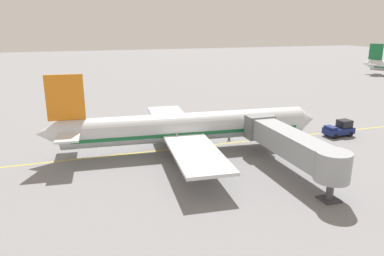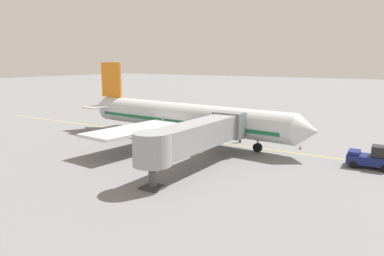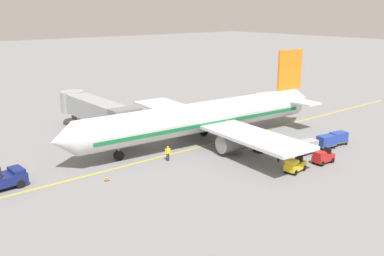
{
  "view_description": "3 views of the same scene",
  "coord_description": "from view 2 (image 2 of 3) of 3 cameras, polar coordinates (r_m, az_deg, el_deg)",
  "views": [
    {
      "loc": [
        44.71,
        -11.83,
        16.26
      ],
      "look_at": [
        2.15,
        2.02,
        3.38
      ],
      "focal_mm": 33.76,
      "sensor_mm": 36.0,
      "label": 1
    },
    {
      "loc": [
        42.55,
        29.74,
        10.87
      ],
      "look_at": [
        2.89,
        4.14,
        2.21
      ],
      "focal_mm": 34.36,
      "sensor_mm": 36.0,
      "label": 2
    },
    {
      "loc": [
        -37.47,
        34.9,
        15.95
      ],
      "look_at": [
        -0.53,
        4.71,
        2.75
      ],
      "focal_mm": 40.25,
      "sensor_mm": 36.0,
      "label": 3
    }
  ],
  "objects": [
    {
      "name": "jet_bridge",
      "position": [
        36.83,
        0.49,
        -1.21
      ],
      "size": [
        16.95,
        3.5,
        4.98
      ],
      "color": "#93999E",
      "rests_on": "ground"
    },
    {
      "name": "baggage_tug_trailing",
      "position": [
        62.84,
        5.11,
        1.05
      ],
      "size": [
        1.57,
        2.64,
        1.62
      ],
      "color": "gold",
      "rests_on": "ground"
    },
    {
      "name": "safety_cone_nose_left",
      "position": [
        47.95,
        16.46,
        -2.79
      ],
      "size": [
        0.36,
        0.36,
        0.59
      ],
      "color": "black",
      "rests_on": "ground"
    },
    {
      "name": "ground_crew_loader",
      "position": [
        49.77,
        7.47,
        -1.19
      ],
      "size": [
        0.28,
        0.73,
        1.69
      ],
      "color": "#232328",
      "rests_on": "ground"
    },
    {
      "name": "pushback_tractor",
      "position": [
        41.95,
        26.15,
        -4.16
      ],
      "size": [
        2.44,
        4.52,
        2.4
      ],
      "color": "navy",
      "rests_on": "ground"
    },
    {
      "name": "ground_crew_wing_walker",
      "position": [
        60.7,
        2.8,
        0.98
      ],
      "size": [
        0.7,
        0.38,
        1.69
      ],
      "color": "#232328",
      "rests_on": "ground"
    },
    {
      "name": "ground_plane",
      "position": [
        53.04,
        -2.07,
        -1.44
      ],
      "size": [
        400.0,
        400.0,
        0.0
      ],
      "primitive_type": "plane",
      "color": "slate"
    },
    {
      "name": "baggage_tug_lead",
      "position": [
        58.5,
        -0.2,
        0.39
      ],
      "size": [
        1.4,
        2.56,
        1.62
      ],
      "color": "silver",
      "rests_on": "ground"
    },
    {
      "name": "baggage_cart_front",
      "position": [
        63.46,
        -0.72,
        1.4
      ],
      "size": [
        1.66,
        2.97,
        1.58
      ],
      "color": "#4C4C51",
      "rests_on": "ground"
    },
    {
      "name": "baggage_cart_second_in_train",
      "position": [
        65.45,
        -2.92,
        1.66
      ],
      "size": [
        1.66,
        2.97,
        1.58
      ],
      "color": "#4C4C51",
      "rests_on": "ground"
    },
    {
      "name": "gate_lead_in_line",
      "position": [
        53.04,
        -2.07,
        -1.44
      ],
      "size": [
        0.24,
        80.0,
        0.01
      ],
      "primitive_type": "cube",
      "color": "gold",
      "rests_on": "ground"
    },
    {
      "name": "baggage_tug_spare",
      "position": [
        65.23,
        1.84,
        1.43
      ],
      "size": [
        1.37,
        2.54,
        1.62
      ],
      "color": "#B21E1E",
      "rests_on": "ground"
    },
    {
      "name": "baggage_cart_third_in_train",
      "position": [
        66.95,
        -4.53,
        1.84
      ],
      "size": [
        1.66,
        2.97,
        1.58
      ],
      "color": "#4C4C51",
      "rests_on": "ground"
    },
    {
      "name": "parked_airliner",
      "position": [
        50.72,
        -1.35,
        1.68
      ],
      "size": [
        30.31,
        37.35,
        10.63
      ],
      "color": "silver",
      "rests_on": "ground"
    }
  ]
}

